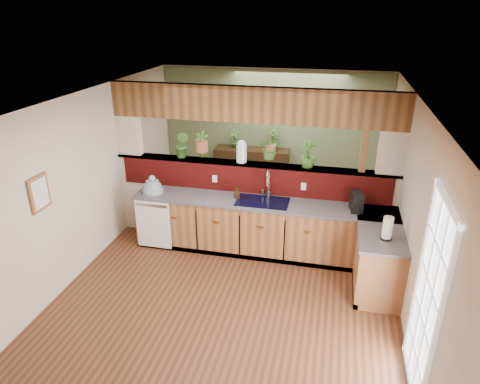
% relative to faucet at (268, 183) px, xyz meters
% --- Properties ---
extents(ground, '(4.60, 7.00, 0.01)m').
position_rel_faucet_xyz_m(ground, '(-0.30, -1.13, -1.16)').
color(ground, '#4D2918').
rests_on(ground, ground).
extents(ceiling, '(4.60, 7.00, 0.01)m').
position_rel_faucet_xyz_m(ceiling, '(-0.30, -1.13, 1.44)').
color(ceiling, brown).
rests_on(ceiling, ground).
extents(wall_back, '(4.60, 0.02, 2.60)m').
position_rel_faucet_xyz_m(wall_back, '(-0.30, 2.37, 0.14)').
color(wall_back, beige).
rests_on(wall_back, ground).
extents(wall_left, '(0.02, 7.00, 2.60)m').
position_rel_faucet_xyz_m(wall_left, '(-2.60, -1.13, 0.14)').
color(wall_left, beige).
rests_on(wall_left, ground).
extents(wall_right, '(0.02, 7.00, 2.60)m').
position_rel_faucet_xyz_m(wall_right, '(2.00, -1.13, 0.14)').
color(wall_right, beige).
rests_on(wall_right, ground).
extents(pass_through_partition, '(4.60, 0.21, 2.60)m').
position_rel_faucet_xyz_m(pass_through_partition, '(-0.27, 0.22, 0.03)').
color(pass_through_partition, beige).
rests_on(pass_through_partition, ground).
extents(pass_through_ledge, '(4.60, 0.21, 0.04)m').
position_rel_faucet_xyz_m(pass_through_ledge, '(-0.30, 0.22, 0.21)').
color(pass_through_ledge, brown).
rests_on(pass_through_ledge, ground).
extents(header_beam, '(4.60, 0.15, 0.55)m').
position_rel_faucet_xyz_m(header_beam, '(-0.30, 0.22, 1.16)').
color(header_beam, brown).
rests_on(header_beam, ground).
extents(sage_backwall, '(4.55, 0.02, 2.55)m').
position_rel_faucet_xyz_m(sage_backwall, '(-0.30, 2.35, 0.14)').
color(sage_backwall, '#596B49').
rests_on(sage_backwall, ground).
extents(countertop, '(4.14, 1.52, 0.90)m').
position_rel_faucet_xyz_m(countertop, '(0.53, -0.26, -0.71)').
color(countertop, brown).
rests_on(countertop, ground).
extents(dishwasher, '(0.58, 0.03, 0.82)m').
position_rel_faucet_xyz_m(dishwasher, '(-1.78, -0.47, -0.70)').
color(dishwasher, white).
rests_on(dishwasher, ground).
extents(navy_sink, '(0.82, 0.50, 0.18)m').
position_rel_faucet_xyz_m(navy_sink, '(-0.05, -0.15, -0.34)').
color(navy_sink, black).
rests_on(navy_sink, countertop).
extents(french_door, '(0.06, 1.02, 2.16)m').
position_rel_faucet_xyz_m(french_door, '(1.97, -2.43, -0.11)').
color(french_door, white).
rests_on(french_door, ground).
extents(framed_print, '(0.04, 0.35, 0.45)m').
position_rel_faucet_xyz_m(framed_print, '(-2.58, -1.93, 0.39)').
color(framed_print, brown).
rests_on(framed_print, wall_left).
extents(faucet, '(0.21, 0.21, 0.49)m').
position_rel_faucet_xyz_m(faucet, '(0.00, 0.00, 0.00)').
color(faucet, '#B7B7B2').
rests_on(faucet, countertop).
extents(dish_stack, '(0.34, 0.34, 0.30)m').
position_rel_faucet_xyz_m(dish_stack, '(-1.87, -0.19, -0.17)').
color(dish_stack, '#8798AF').
rests_on(dish_stack, countertop).
extents(soap_dispenser, '(0.10, 0.11, 0.19)m').
position_rel_faucet_xyz_m(soap_dispenser, '(-0.47, -0.11, -0.16)').
color(soap_dispenser, '#3D2816').
rests_on(soap_dispenser, countertop).
extents(coffee_maker, '(0.16, 0.27, 0.30)m').
position_rel_faucet_xyz_m(coffee_maker, '(1.35, -0.16, -0.12)').
color(coffee_maker, black).
rests_on(coffee_maker, countertop).
extents(paper_towel, '(0.16, 0.16, 0.34)m').
position_rel_faucet_xyz_m(paper_towel, '(1.73, -0.94, -0.11)').
color(paper_towel, black).
rests_on(paper_towel, countertop).
extents(glass_jar, '(0.16, 0.16, 0.37)m').
position_rel_faucet_xyz_m(glass_jar, '(-0.48, 0.22, 0.41)').
color(glass_jar, silver).
rests_on(glass_jar, pass_through_ledge).
extents(ledge_plant_left, '(0.28, 0.24, 0.45)m').
position_rel_faucet_xyz_m(ledge_plant_left, '(-1.48, 0.22, 0.45)').
color(ledge_plant_left, '#2C551D').
rests_on(ledge_plant_left, pass_through_ledge).
extents(ledge_plant_right, '(0.24, 0.24, 0.42)m').
position_rel_faucet_xyz_m(ledge_plant_right, '(0.58, 0.22, 0.44)').
color(ledge_plant_right, '#2C551D').
rests_on(ledge_plant_right, pass_through_ledge).
extents(hanging_plant_a, '(0.24, 0.20, 0.56)m').
position_rel_faucet_xyz_m(hanging_plant_a, '(-1.14, 0.22, 0.63)').
color(hanging_plant_a, brown).
rests_on(hanging_plant_a, header_beam).
extents(hanging_plant_b, '(0.39, 0.35, 0.50)m').
position_rel_faucet_xyz_m(hanging_plant_b, '(-0.01, 0.22, 0.66)').
color(hanging_plant_b, brown).
rests_on(hanging_plant_b, header_beam).
extents(shelving_console, '(1.55, 0.47, 1.02)m').
position_rel_faucet_xyz_m(shelving_console, '(-0.69, 2.12, -0.66)').
color(shelving_console, black).
rests_on(shelving_console, ground).
extents(shelf_plant_a, '(0.24, 0.20, 0.39)m').
position_rel_faucet_xyz_m(shelf_plant_a, '(-1.07, 2.12, 0.04)').
color(shelf_plant_a, '#2C551D').
rests_on(shelf_plant_a, shelving_console).
extents(shelf_plant_b, '(0.25, 0.25, 0.45)m').
position_rel_faucet_xyz_m(shelf_plant_b, '(-0.26, 2.12, 0.08)').
color(shelf_plant_b, '#2C551D').
rests_on(shelf_plant_b, shelving_console).
extents(floor_plant, '(0.80, 0.72, 0.79)m').
position_rel_faucet_xyz_m(floor_plant, '(0.14, 1.66, -0.76)').
color(floor_plant, '#2C551D').
rests_on(floor_plant, ground).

